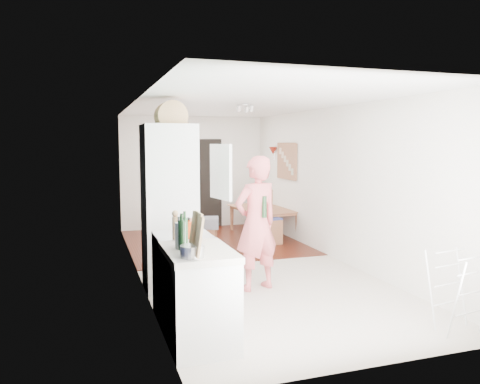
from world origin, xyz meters
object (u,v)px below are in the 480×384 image
dining_table (264,224)px  stool (208,239)px  person (256,211)px  dining_chair (268,218)px  drying_rack (459,292)px

dining_table → stool: bearing=116.1°
person → dining_chair: size_ratio=2.04×
dining_table → dining_chair: 0.87m
person → stool: person is taller
dining_table → drying_rack: bearing=174.0°
dining_chair → drying_rack: (0.31, -4.48, -0.10)m
person → drying_rack: person is taller
dining_chair → drying_rack: dining_chair is taller
person → drying_rack: bearing=111.6°
drying_rack → person: bearing=117.7°
person → stool: 2.53m
dining_table → drying_rack: (0.06, -5.28, 0.17)m
dining_chair → person: bearing=-122.0°
person → drying_rack: 2.52m
person → drying_rack: size_ratio=2.51×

